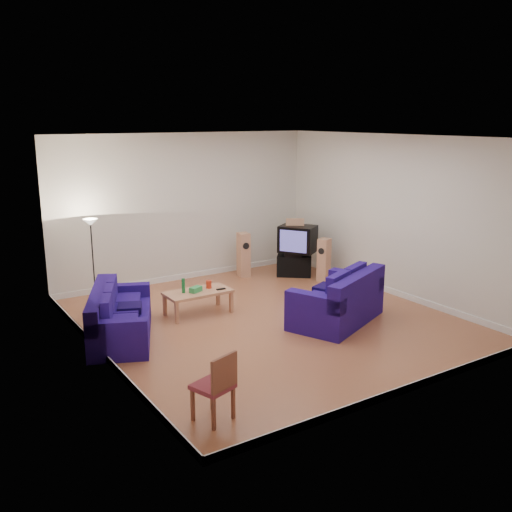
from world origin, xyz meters
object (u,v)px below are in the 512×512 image
sofa_loveseat (339,303)px  coffee_table (198,294)px  tv_stand (294,265)px  television (298,239)px  sofa_three_seat (118,320)px

sofa_loveseat → coffee_table: (-1.89, 1.72, 0.04)m
sofa_loveseat → coffee_table: size_ratio=1.73×
sofa_loveseat → tv_stand: bearing=45.1°
sofa_loveseat → coffee_table: sofa_loveseat is taller
sofa_loveseat → television: television is taller
tv_stand → television: (0.04, -0.06, 0.62)m
coffee_table → sofa_loveseat: bearing=-42.3°
sofa_three_seat → television: television is taller
tv_stand → television: television is taller
coffee_table → television: 3.29m
tv_stand → sofa_three_seat: bearing=-123.5°
sofa_three_seat → coffee_table: (1.63, 0.31, 0.08)m
tv_stand → television: size_ratio=0.80×
coffee_table → tv_stand: (3.03, 1.15, -0.15)m
television → tv_stand: bearing=180.0°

